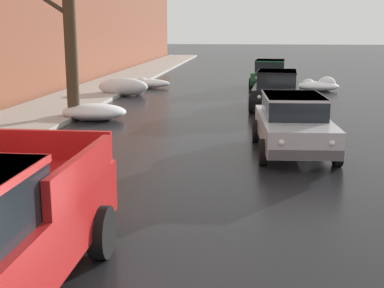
% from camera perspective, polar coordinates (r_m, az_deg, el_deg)
% --- Properties ---
extents(left_sidewalk_slab, '(3.01, 80.00, 0.15)m').
position_cam_1_polar(left_sidewalk_slab, '(18.64, -16.92, 2.85)').
color(left_sidewalk_slab, '#A8A399').
rests_on(left_sidewalk_slab, ground).
extents(snow_bank_near_corner_left, '(2.83, 0.93, 0.56)m').
position_cam_1_polar(snow_bank_near_corner_left, '(27.12, -5.43, 6.60)').
color(snow_bank_near_corner_left, white).
rests_on(snow_bank_near_corner_left, ground).
extents(snow_bank_mid_block_left, '(2.27, 1.01, 0.81)m').
position_cam_1_polar(snow_bank_mid_block_left, '(24.16, -7.46, 6.15)').
color(snow_bank_mid_block_left, white).
rests_on(snow_bank_mid_block_left, ground).
extents(snow_bank_near_corner_right, '(2.06, 1.21, 0.71)m').
position_cam_1_polar(snow_bank_near_corner_right, '(26.50, 13.62, 6.21)').
color(snow_bank_near_corner_right, white).
rests_on(snow_bank_near_corner_right, ground).
extents(snow_bank_along_right_kerb, '(2.17, 1.48, 0.54)m').
position_cam_1_polar(snow_bank_along_right_kerb, '(17.93, -10.57, 3.44)').
color(snow_bank_along_right_kerb, white).
rests_on(snow_bank_along_right_kerb, ground).
extents(bare_tree_mid_block, '(2.94, 1.66, 7.44)m').
position_cam_1_polar(bare_tree_mid_block, '(17.84, -13.24, 14.66)').
color(bare_tree_mid_block, '#423323').
rests_on(bare_tree_mid_block, ground).
extents(sedan_silver_parked_kerbside_close, '(2.01, 4.13, 1.42)m').
position_cam_1_polar(sedan_silver_parked_kerbside_close, '(13.18, 10.98, 2.31)').
color(sedan_silver_parked_kerbside_close, '#B7B7BC').
rests_on(sedan_silver_parked_kerbside_close, ground).
extents(sedan_black_parked_kerbside_mid, '(2.11, 4.35, 1.42)m').
position_cam_1_polar(sedan_black_parked_kerbside_mid, '(20.53, 9.20, 6.00)').
color(sedan_black_parked_kerbside_mid, black).
rests_on(sedan_black_parked_kerbside_mid, ground).
extents(sedan_green_parked_far_down_block, '(2.12, 4.06, 1.42)m').
position_cam_1_polar(sedan_green_parked_far_down_block, '(27.41, 8.47, 7.64)').
color(sedan_green_parked_far_down_block, '#1E5633').
rests_on(sedan_green_parked_far_down_block, ground).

